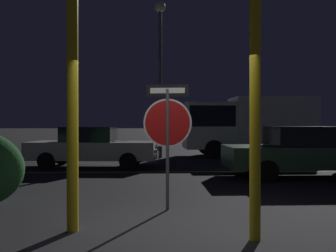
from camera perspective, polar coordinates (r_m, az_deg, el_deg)
name	(u,v)px	position (r m, az deg, el deg)	size (l,w,h in m)	color
ground_plane	(161,232)	(5.63, -1.01, -15.91)	(260.00, 260.00, 0.00)	black
road_center_stripe	(155,172)	(12.33, -1.96, -7.01)	(40.35, 0.12, 0.01)	gold
stop_sign	(167,123)	(6.83, -0.08, 0.41)	(0.88, 0.12, 2.29)	#4C4C51
yellow_pole_left	(72,114)	(5.65, -14.36, 1.72)	(0.17, 0.17, 3.43)	yellow
yellow_pole_right	(255,120)	(5.18, 13.13, 0.94)	(0.15, 0.15, 3.26)	yellow
passing_car_2	(92,147)	(13.93, -11.47, -3.17)	(4.79, 2.17, 1.47)	silver
passing_car_3	(307,152)	(11.83, 20.43, -3.75)	(4.97, 2.06, 1.50)	#335B38
delivery_truck	(245,123)	(18.67, 11.71, 0.39)	(6.26, 2.56, 2.86)	silver
street_lamp	(160,52)	(17.58, -1.20, 11.17)	(0.50, 0.50, 7.22)	#4C4C51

